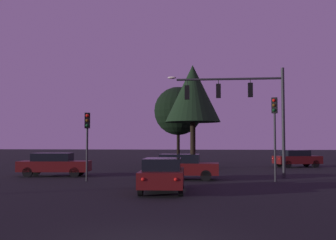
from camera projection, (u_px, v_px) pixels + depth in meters
name	position (u px, v px, depth m)	size (l,w,h in m)	color
ground_plane	(192.00, 170.00, 33.16)	(168.00, 168.00, 0.00)	black
traffic_signal_mast_arm	(245.00, 101.00, 25.77)	(7.36, 0.37, 6.90)	#232326
traffic_light_corner_left	(87.00, 132.00, 23.51)	(0.34, 0.38, 3.93)	#232326
traffic_light_corner_right	(275.00, 122.00, 23.24)	(0.37, 0.39, 4.78)	#232326
car_nearside_lane	(163.00, 174.00, 18.39)	(2.10, 4.47, 1.52)	#4C0F0F
car_crossing_left	(182.00, 166.00, 24.36)	(4.41, 1.89, 1.52)	#4C0F0F
car_crossing_right	(54.00, 164.00, 26.77)	(4.73, 2.10, 1.52)	#4C0F0F
car_far_lane	(297.00, 158.00, 36.24)	(4.36, 2.86, 1.52)	#4C0F0F
tree_left_far	(193.00, 94.00, 35.11)	(4.74, 4.74, 8.88)	black
tree_center_horizon	(178.00, 111.00, 42.17)	(4.99, 4.99, 7.93)	black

